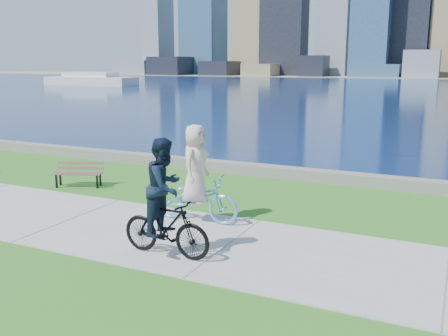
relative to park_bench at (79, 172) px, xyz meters
The scene contains 9 objects.
ground 3.29m from the park_bench, 51.61° to the right, with size 320.00×320.00×0.00m, color #26641A.
concrete_path 3.29m from the park_bench, 51.61° to the right, with size 80.00×3.50×0.02m, color #9B9B96.
seawall 4.18m from the park_bench, 60.88° to the left, with size 90.00×0.50×0.35m, color slate.
bay_water 69.47m from the park_bench, 88.33° to the left, with size 320.00×131.00×0.01m, color #0B1F4C.
far_shore 127.46m from the park_bench, 89.09° to the left, with size 320.00×30.00×0.12m, color gray.
ferry_near 69.84m from the park_bench, 130.02° to the left, with size 15.80×4.52×2.14m.
park_bench is the anchor object (origin of this frame).
cyclist_woman 4.96m from the park_bench, 17.34° to the right, with size 0.85×2.10×2.22m.
cyclist_man 6.34m from the park_bench, 34.19° to the right, with size 0.68×1.84×2.24m.
Camera 1 is at (8.00, -8.49, 3.57)m, focal length 40.00 mm.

